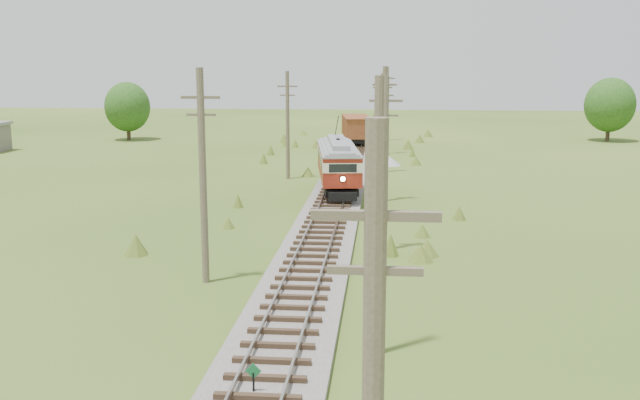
# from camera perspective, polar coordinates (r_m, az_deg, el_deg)

# --- Properties ---
(railbed_main) EXTENTS (3.60, 96.00, 0.57)m
(railbed_main) POSITION_cam_1_polar(r_m,az_deg,el_deg) (51.45, 1.49, 0.81)
(railbed_main) COLOR #605B54
(railbed_main) RESTS_ON ground
(switch_marker) EXTENTS (0.45, 0.06, 1.08)m
(switch_marker) POSITION_cam_1_polar(r_m,az_deg,el_deg) (20.26, -5.35, -14.02)
(switch_marker) COLOR black
(switch_marker) RESTS_ON ground
(streetcar) EXTENTS (3.91, 11.19, 5.06)m
(streetcar) POSITION_cam_1_polar(r_m,az_deg,el_deg) (50.30, 1.44, 3.14)
(streetcar) COLOR black
(streetcar) RESTS_ON ground
(gondola) EXTENTS (3.77, 8.80, 2.83)m
(gondola) POSITION_cam_1_polar(r_m,az_deg,el_deg) (80.62, 2.90, 5.80)
(gondola) COLOR black
(gondola) RESTS_ON ground
(gravel_pile) EXTENTS (3.29, 3.49, 1.20)m
(gravel_pile) POSITION_cam_1_polar(r_m,az_deg,el_deg) (66.28, 5.13, 3.35)
(gravel_pile) COLOR gray
(gravel_pile) RESTS_ON ground
(utility_pole_r_1) EXTENTS (0.30, 0.30, 8.80)m
(utility_pole_r_1) POSITION_cam_1_polar(r_m,az_deg,el_deg) (22.07, 4.61, -1.58)
(utility_pole_r_1) COLOR brown
(utility_pole_r_1) RESTS_ON ground
(utility_pole_r_2) EXTENTS (1.60, 0.30, 8.60)m
(utility_pole_r_2) POSITION_cam_1_polar(r_m,az_deg,el_deg) (34.88, 5.21, 3.02)
(utility_pole_r_2) COLOR brown
(utility_pole_r_2) RESTS_ON ground
(utility_pole_r_3) EXTENTS (1.60, 0.30, 9.00)m
(utility_pole_r_3) POSITION_cam_1_polar(r_m,az_deg,el_deg) (47.77, 5.13, 5.37)
(utility_pole_r_3) COLOR brown
(utility_pole_r_3) RESTS_ON ground
(utility_pole_r_4) EXTENTS (1.60, 0.30, 8.40)m
(utility_pole_r_4) POSITION_cam_1_polar(r_m,az_deg,el_deg) (60.75, 4.98, 6.24)
(utility_pole_r_4) COLOR brown
(utility_pole_r_4) RESTS_ON ground
(utility_pole_r_5) EXTENTS (1.60, 0.30, 8.90)m
(utility_pole_r_5) POSITION_cam_1_polar(r_m,az_deg,el_deg) (73.70, 5.36, 7.23)
(utility_pole_r_5) COLOR brown
(utility_pole_r_5) RESTS_ON ground
(utility_pole_r_6) EXTENTS (1.60, 0.30, 8.70)m
(utility_pole_r_6) POSITION_cam_1_polar(r_m,az_deg,el_deg) (86.69, 5.22, 7.70)
(utility_pole_r_6) COLOR brown
(utility_pole_r_6) RESTS_ON ground
(utility_pole_l_a) EXTENTS (1.60, 0.30, 9.00)m
(utility_pole_l_a) POSITION_cam_1_polar(r_m,az_deg,el_deg) (29.87, -9.36, 2.01)
(utility_pole_l_a) COLOR brown
(utility_pole_l_a) RESTS_ON ground
(utility_pole_l_b) EXTENTS (1.60, 0.30, 8.60)m
(utility_pole_l_b) POSITION_cam_1_polar(r_m,az_deg,el_deg) (57.29, -2.61, 6.10)
(utility_pole_l_b) COLOR brown
(utility_pole_l_b) RESTS_ON ground
(tree_mid_a) EXTENTS (5.46, 5.46, 7.03)m
(tree_mid_a) POSITION_cam_1_polar(r_m,az_deg,el_deg) (90.31, -15.16, 7.20)
(tree_mid_a) COLOR #38281C
(tree_mid_a) RESTS_ON ground
(tree_mid_b) EXTENTS (5.88, 5.88, 7.57)m
(tree_mid_b) POSITION_cam_1_polar(r_m,az_deg,el_deg) (92.62, 22.17, 7.06)
(tree_mid_b) COLOR #38281C
(tree_mid_b) RESTS_ON ground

